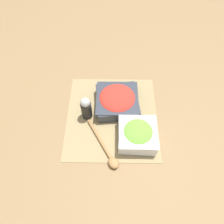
{
  "coord_description": "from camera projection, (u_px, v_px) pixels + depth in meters",
  "views": [
    {
      "loc": [
        0.53,
        0.01,
        0.83
      ],
      "look_at": [
        0.0,
        0.0,
        0.03
      ],
      "focal_mm": 35.0,
      "sensor_mm": 36.0,
      "label": 1
    }
  ],
  "objects": [
    {
      "name": "pepper_shaker",
      "position": [
        86.0,
        108.0,
        0.93
      ],
      "size": [
        0.05,
        0.05,
        0.12
      ],
      "color": "black",
      "rests_on": "placemat"
    },
    {
      "name": "lettuce_bowl",
      "position": [
        138.0,
        134.0,
        0.89
      ],
      "size": [
        0.16,
        0.16,
        0.08
      ],
      "color": "white",
      "rests_on": "placemat"
    },
    {
      "name": "ground_plane",
      "position": [
        112.0,
        116.0,
        0.99
      ],
      "size": [
        3.0,
        3.0,
        0.0
      ],
      "primitive_type": "plane",
      "color": "olive"
    },
    {
      "name": "wooden_spoon",
      "position": [
        107.0,
        152.0,
        0.88
      ],
      "size": [
        0.23,
        0.15,
        0.02
      ],
      "color": "#9E7042",
      "rests_on": "placemat"
    },
    {
      "name": "placemat",
      "position": [
        112.0,
        116.0,
        0.99
      ],
      "size": [
        0.44,
        0.4,
        0.0
      ],
      "color": "#937F56",
      "rests_on": "ground_plane"
    },
    {
      "name": "tomato_bowl",
      "position": [
        117.0,
        100.0,
        0.99
      ],
      "size": [
        0.2,
        0.2,
        0.07
      ],
      "color": "#333842",
      "rests_on": "placemat"
    }
  ]
}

